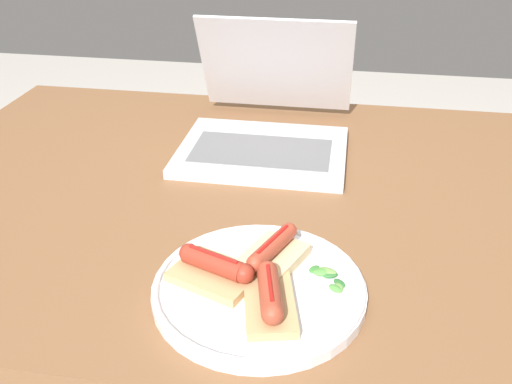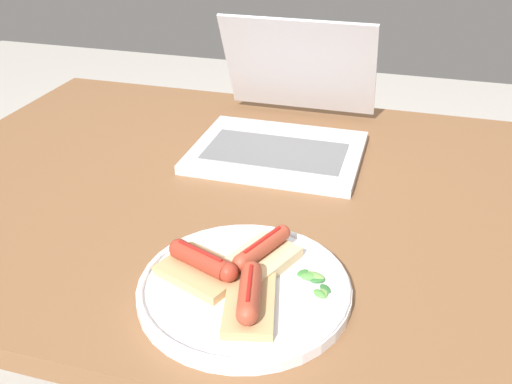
# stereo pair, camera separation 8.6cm
# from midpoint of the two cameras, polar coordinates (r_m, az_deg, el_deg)

# --- Properties ---
(desk) EXTENTS (1.28, 0.90, 0.72)m
(desk) POSITION_cam_midpoint_polar(r_m,az_deg,el_deg) (1.03, 2.59, -3.10)
(desk) COLOR brown
(desk) RESTS_ON ground_plane
(laptop) EXTENTS (0.32, 0.36, 0.24)m
(laptop) POSITION_cam_midpoint_polar(r_m,az_deg,el_deg) (1.14, 4.84, 6.57)
(laptop) COLOR #B7B7BC
(laptop) RESTS_ON desk
(plate) EXTENTS (0.28, 0.28, 0.02)m
(plate) POSITION_cam_midpoint_polar(r_m,az_deg,el_deg) (0.75, 2.16, -9.65)
(plate) COLOR silver
(plate) RESTS_ON desk
(sausage_toast_left) EXTENTS (0.10, 0.11, 0.04)m
(sausage_toast_left) POSITION_cam_midpoint_polar(r_m,az_deg,el_deg) (0.78, 3.84, -6.31)
(sausage_toast_left) COLOR #D6B784
(sausage_toast_left) RESTS_ON plate
(sausage_toast_middle) EXTENTS (0.08, 0.12, 0.04)m
(sausage_toast_middle) POSITION_cam_midpoint_polar(r_m,az_deg,el_deg) (0.70, 2.93, -10.65)
(sausage_toast_middle) COLOR tan
(sausage_toast_middle) RESTS_ON plate
(sausage_toast_right) EXTENTS (0.13, 0.11, 0.04)m
(sausage_toast_right) POSITION_cam_midpoint_polar(r_m,az_deg,el_deg) (0.76, -2.04, -7.51)
(sausage_toast_right) COLOR tan
(sausage_toast_right) RESTS_ON plate
(salad_pile) EXTENTS (0.06, 0.06, 0.01)m
(salad_pile) POSITION_cam_midpoint_polar(r_m,az_deg,el_deg) (0.76, 9.24, -8.89)
(salad_pile) COLOR #709E4C
(salad_pile) RESTS_ON plate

